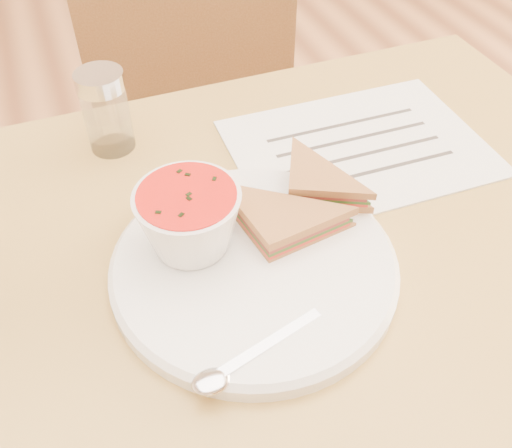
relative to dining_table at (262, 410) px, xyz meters
name	(u,v)px	position (x,y,z in m)	size (l,w,h in m)	color
dining_table	(262,410)	(0.00, 0.00, 0.00)	(1.00, 0.70, 0.75)	olive
chair_far	(194,180)	(0.03, 0.46, 0.10)	(0.42, 0.42, 0.96)	brown
plate	(254,267)	(-0.02, -0.02, 0.38)	(0.30, 0.30, 0.02)	white
soup_bowl	(190,223)	(-0.08, 0.02, 0.43)	(0.11, 0.11, 0.08)	white
sandwich_half_a	(269,256)	(-0.01, -0.04, 0.41)	(0.11, 0.11, 0.03)	#B0733E
sandwich_half_b	(288,199)	(0.04, 0.03, 0.42)	(0.10, 0.10, 0.03)	#B0733E
spoon	(259,350)	(-0.06, -0.13, 0.40)	(0.18, 0.04, 0.01)	silver
paper_menu	(359,147)	(0.19, 0.13, 0.38)	(0.33, 0.24, 0.00)	white
condiment_shaker	(106,111)	(-0.12, 0.25, 0.43)	(0.06, 0.06, 0.11)	silver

